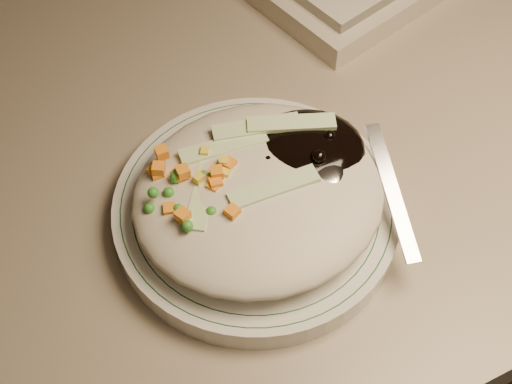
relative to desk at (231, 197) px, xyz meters
name	(u,v)px	position (x,y,z in m)	size (l,w,h in m)	color
desk	(231,197)	(0.00, 0.00, 0.00)	(1.40, 0.70, 0.74)	#80725D
plate	(256,211)	(-0.05, -0.16, 0.21)	(0.22, 0.22, 0.02)	silver
plate_rim	(256,204)	(-0.05, -0.16, 0.22)	(0.21, 0.21, 0.00)	#144723
meal	(262,186)	(-0.04, -0.16, 0.24)	(0.21, 0.19, 0.05)	#BFB59B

